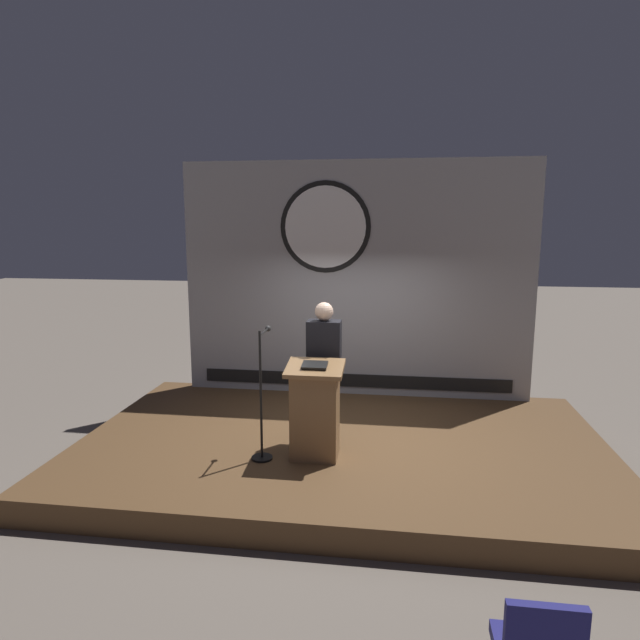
{
  "coord_description": "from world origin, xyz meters",
  "views": [
    {
      "loc": [
        0.63,
        -6.4,
        2.95
      ],
      "look_at": [
        -0.25,
        -0.17,
        1.82
      ],
      "focal_mm": 30.77,
      "sensor_mm": 36.0,
      "label": 1
    }
  ],
  "objects": [
    {
      "name": "ground_plane",
      "position": [
        0.0,
        0.0,
        0.0
      ],
      "size": [
        40.0,
        40.0,
        0.0
      ],
      "primitive_type": "plane",
      "color": "#6B6056"
    },
    {
      "name": "stage_platform",
      "position": [
        0.0,
        0.0,
        0.15
      ],
      "size": [
        6.4,
        4.0,
        0.3
      ],
      "primitive_type": "cube",
      "color": "brown",
      "rests_on": "ground"
    },
    {
      "name": "banner_display",
      "position": [
        -0.01,
        1.85,
        2.08
      ],
      "size": [
        5.27,
        0.12,
        3.54
      ],
      "color": "#9E9EA3",
      "rests_on": "stage_platform"
    },
    {
      "name": "podium",
      "position": [
        -0.25,
        -0.57,
        0.85
      ],
      "size": [
        0.64,
        0.5,
        1.11
      ],
      "color": "olive",
      "rests_on": "stage_platform"
    },
    {
      "name": "speaker_person",
      "position": [
        -0.21,
        -0.09,
        1.18
      ],
      "size": [
        0.4,
        0.26,
        1.71
      ],
      "color": "black",
      "rests_on": "stage_platform"
    },
    {
      "name": "microphone_stand",
      "position": [
        -0.84,
        -0.67,
        0.82
      ],
      "size": [
        0.24,
        0.55,
        1.48
      ],
      "color": "black",
      "rests_on": "stage_platform"
    }
  ]
}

